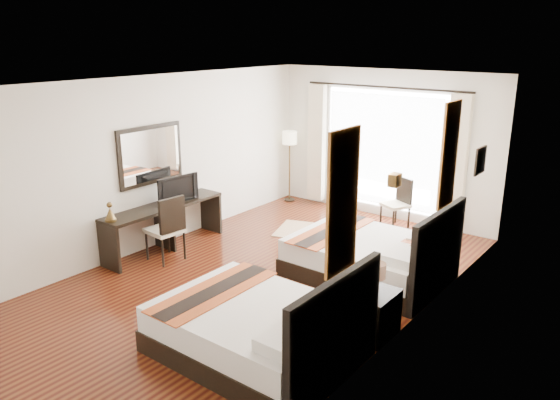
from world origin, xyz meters
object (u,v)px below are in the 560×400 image
Objects in this scene: console_desk at (165,227)px; floor_lamp at (290,143)px; side_table at (343,200)px; nightstand at (373,314)px; table_lamp at (376,273)px; desk_chair at (166,241)px; vase at (368,298)px; television at (175,188)px; window_chair at (396,212)px; bed_near at (260,329)px; bed_far at (372,257)px; fruit_bowl at (343,182)px.

console_desk is 3.54m from floor_lamp.
console_desk is 3.54m from side_table.
floor_lamp is at bearing 137.06° from nightstand.
floor_lamp is at bearing 137.42° from table_lamp.
nightstand is at bearing -175.28° from desk_chair.
vase is 0.11× the size of desk_chair.
television is 0.94m from desk_chair.
nightstand is 0.87× the size of side_table.
desk_chair is at bearing -106.58° from side_table.
bed_near is at bearing 32.63° from window_chair.
bed_far is at bearing 116.86° from vase.
desk_chair reaches higher than table_lamp.
console_desk is 9.46× the size of fruit_bowl.
bed_near reaches higher than table_lamp.
fruit_bowl is (1.42, 3.24, 0.31)m from console_desk.
fruit_bowl is at bearing 66.38° from console_desk.
bed_near reaches higher than side_table.
nightstand is at bearing -42.94° from floor_lamp.
table_lamp is at bearing -91.05° from television.
table_lamp is 4.00m from console_desk.
window_chair is (-1.45, 3.53, -0.48)m from table_lamp.
floor_lamp is 2.26× the size of side_table.
desk_chair is at bearing -38.23° from console_desk.
desk_chair is 4.53× the size of fruit_bowl.
television is (-4.01, 0.76, 0.42)m from vase.
floor_lamp is (-3.23, 2.32, 0.94)m from bed_far.
nightstand is at bearing -4.48° from console_desk.
window_chair is at bearing 98.44° from bed_near.
console_desk is 0.66m from television.
desk_chair is at bearing 179.79° from nightstand.
bed_near reaches higher than nightstand.
desk_chair is at bearing -6.58° from window_chair.
console_desk is at bearing 175.52° from nightstand.
floor_lamp reaches higher than desk_chair.
side_table is (1.44, 3.23, -0.05)m from console_desk.
console_desk is (-4.01, 0.31, 0.10)m from nightstand.
desk_chair is (0.36, -0.56, -0.66)m from television.
bed_near is at bearing -124.97° from nightstand.
fruit_bowl is at bearing 130.18° from bed_far.
vase is at bearing -55.13° from side_table.
floor_lamp is (-3.24, 4.87, 0.94)m from bed_near.
floor_lamp is (-3.99, 3.66, 0.49)m from table_lamp.
fruit_bowl is at bearing 148.49° from side_table.
bed_near is 3.69m from television.
bed_far is 1.63m from nightstand.
fruit_bowl is (1.04, 3.55, 0.36)m from desk_chair.
vase is at bearing -94.60° from television.
side_table is (-1.79, 4.67, 0.02)m from bed_near.
television reaches higher than nightstand.
side_table is (-2.54, 3.47, -0.43)m from table_lamp.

